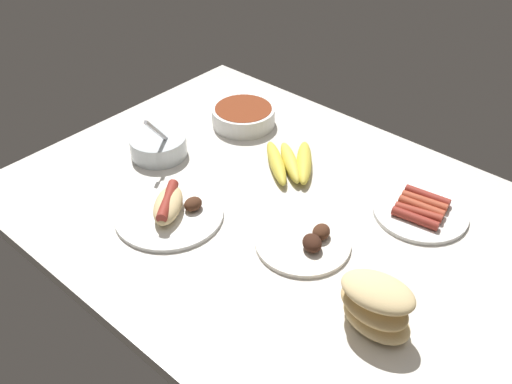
# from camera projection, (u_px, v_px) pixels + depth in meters

# --- Properties ---
(ground_plane) EXTENTS (1.20, 0.90, 0.03)m
(ground_plane) POSITION_uv_depth(u_px,v_px,m) (274.00, 212.00, 1.31)
(ground_plane) COLOR silver
(plate_grilled_meat) EXTENTS (0.20, 0.20, 0.04)m
(plate_grilled_meat) POSITION_uv_depth(u_px,v_px,m) (305.00, 242.00, 1.20)
(plate_grilled_meat) COLOR white
(plate_grilled_meat) RESTS_ON ground_plane
(plate_hotdog_assembled) EXTENTS (0.24, 0.24, 0.06)m
(plate_hotdog_assembled) POSITION_uv_depth(u_px,v_px,m) (170.00, 210.00, 1.26)
(plate_hotdog_assembled) COLOR white
(plate_hotdog_assembled) RESTS_ON ground_plane
(banana_bunch) EXTENTS (0.20, 0.20, 0.04)m
(banana_bunch) POSITION_uv_depth(u_px,v_px,m) (291.00, 162.00, 1.41)
(banana_bunch) COLOR gold
(banana_bunch) RESTS_ON ground_plane
(bread_stack) EXTENTS (0.15, 0.11, 0.11)m
(bread_stack) POSITION_uv_depth(u_px,v_px,m) (376.00, 305.00, 1.00)
(bread_stack) COLOR #E5C689
(bread_stack) RESTS_ON ground_plane
(plate_sausages) EXTENTS (0.21, 0.21, 0.03)m
(plate_sausages) POSITION_uv_depth(u_px,v_px,m) (421.00, 210.00, 1.27)
(plate_sausages) COLOR white
(plate_sausages) RESTS_ON ground_plane
(bowl_chili) EXTENTS (0.17, 0.17, 0.05)m
(bowl_chili) POSITION_uv_depth(u_px,v_px,m) (243.00, 115.00, 1.57)
(bowl_chili) COLOR white
(bowl_chili) RESTS_ON ground_plane
(bowl_coleslaw) EXTENTS (0.14, 0.14, 0.15)m
(bowl_coleslaw) POSITION_uv_depth(u_px,v_px,m) (158.00, 145.00, 1.45)
(bowl_coleslaw) COLOR silver
(bowl_coleslaw) RESTS_ON ground_plane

